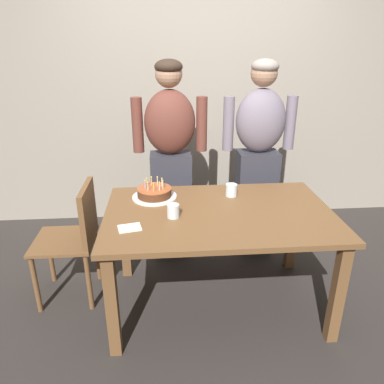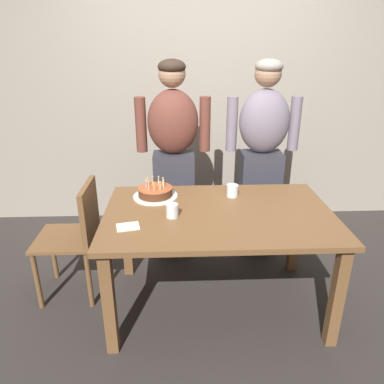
# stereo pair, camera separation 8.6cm
# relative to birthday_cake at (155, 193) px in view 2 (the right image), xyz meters

# --- Properties ---
(ground_plane) EXTENTS (10.00, 10.00, 0.00)m
(ground_plane) POSITION_rel_birthday_cake_xyz_m (0.43, -0.26, -0.77)
(ground_plane) COLOR #332D2B
(back_wall) EXTENTS (5.20, 0.10, 2.60)m
(back_wall) POSITION_rel_birthday_cake_xyz_m (0.43, 1.29, 0.53)
(back_wall) COLOR #9E9384
(back_wall) RESTS_ON ground_plane
(dining_table) EXTENTS (1.50, 0.96, 0.74)m
(dining_table) POSITION_rel_birthday_cake_xyz_m (0.43, -0.26, -0.13)
(dining_table) COLOR brown
(dining_table) RESTS_ON ground_plane
(birthday_cake) EXTENTS (0.32, 0.32, 0.14)m
(birthday_cake) POSITION_rel_birthday_cake_xyz_m (0.00, 0.00, 0.00)
(birthday_cake) COLOR white
(birthday_cake) RESTS_ON dining_table
(water_glass_near) EXTENTS (0.08, 0.08, 0.09)m
(water_glass_near) POSITION_rel_birthday_cake_xyz_m (0.55, -0.01, 0.01)
(water_glass_near) COLOR silver
(water_glass_near) RESTS_ON dining_table
(water_glass_far) EXTENTS (0.08, 0.08, 0.09)m
(water_glass_far) POSITION_rel_birthday_cake_xyz_m (0.12, -0.33, 0.01)
(water_glass_far) COLOR silver
(water_glass_far) RESTS_ON dining_table
(napkin_stack) EXTENTS (0.15, 0.13, 0.01)m
(napkin_stack) POSITION_rel_birthday_cake_xyz_m (-0.14, -0.46, -0.03)
(napkin_stack) COLOR white
(napkin_stack) RESTS_ON dining_table
(person_man_bearded) EXTENTS (0.61, 0.27, 1.66)m
(person_man_bearded) POSITION_rel_birthday_cake_xyz_m (0.13, 0.49, 0.10)
(person_man_bearded) COLOR #33333D
(person_man_bearded) RESTS_ON ground_plane
(person_woman_cardigan) EXTENTS (0.61, 0.27, 1.66)m
(person_woman_cardigan) POSITION_rel_birthday_cake_xyz_m (0.87, 0.49, 0.10)
(person_woman_cardigan) COLOR #33333D
(person_woman_cardigan) RESTS_ON ground_plane
(dining_chair) EXTENTS (0.42, 0.42, 0.87)m
(dining_chair) POSITION_rel_birthday_cake_xyz_m (-0.56, -0.08, -0.26)
(dining_chair) COLOR brown
(dining_chair) RESTS_ON ground_plane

